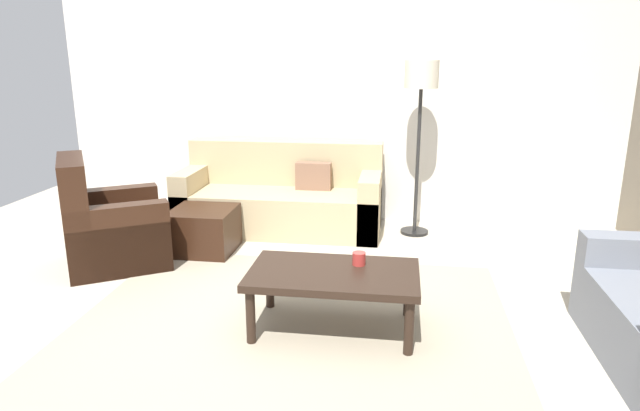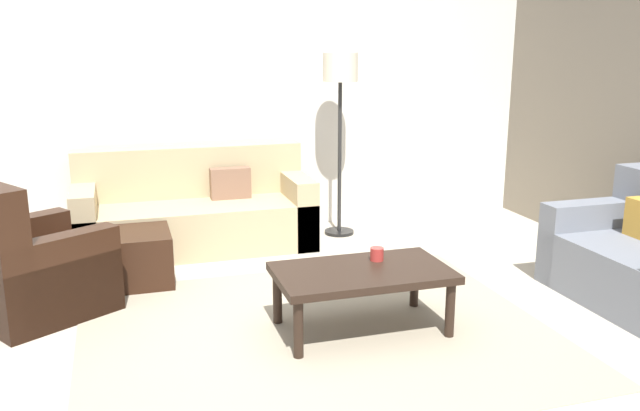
# 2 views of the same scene
# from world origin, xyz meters

# --- Properties ---
(ground_plane) EXTENTS (8.00, 8.00, 0.00)m
(ground_plane) POSITION_xyz_m (0.00, 0.00, 0.00)
(ground_plane) COLOR #B2A893
(rear_partition) EXTENTS (6.00, 0.12, 2.80)m
(rear_partition) POSITION_xyz_m (0.00, 2.60, 1.40)
(rear_partition) COLOR silver
(rear_partition) RESTS_ON ground_plane
(area_rug) EXTENTS (2.93, 2.42, 0.01)m
(area_rug) POSITION_xyz_m (0.00, 0.00, 0.00)
(area_rug) COLOR gray
(area_rug) RESTS_ON ground_plane
(couch_main) EXTENTS (2.05, 0.85, 0.88)m
(couch_main) POSITION_xyz_m (-0.51, 2.12, 0.30)
(couch_main) COLOR tan
(couch_main) RESTS_ON ground_plane
(armchair_leather) EXTENTS (1.10, 1.10, 0.95)m
(armchair_leather) POSITION_xyz_m (-1.78, 0.85, 0.31)
(armchair_leather) COLOR black
(armchair_leather) RESTS_ON ground_plane
(ottoman) EXTENTS (0.56, 0.56, 0.40)m
(ottoman) POSITION_xyz_m (-1.08, 1.29, 0.20)
(ottoman) COLOR black
(ottoman) RESTS_ON ground_plane
(coffee_table) EXTENTS (1.10, 0.64, 0.41)m
(coffee_table) POSITION_xyz_m (0.29, -0.03, 0.36)
(coffee_table) COLOR black
(coffee_table) RESTS_ON ground_plane
(cup) EXTENTS (0.09, 0.09, 0.09)m
(cup) POSITION_xyz_m (0.44, 0.10, 0.45)
(cup) COLOR #B2332D
(cup) RESTS_ON coffee_table
(lamp_standing) EXTENTS (0.32, 0.32, 1.71)m
(lamp_standing) POSITION_xyz_m (0.86, 2.10, 1.41)
(lamp_standing) COLOR black
(lamp_standing) RESTS_ON ground_plane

